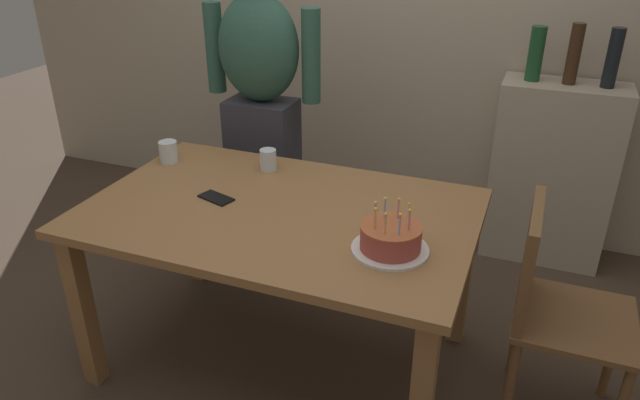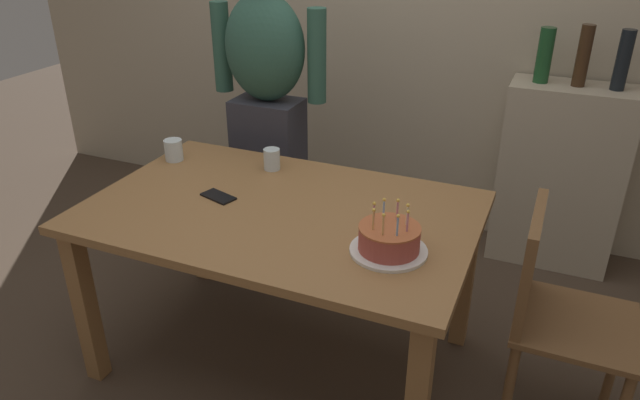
# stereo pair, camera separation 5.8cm
# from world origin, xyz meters

# --- Properties ---
(ground_plane) EXTENTS (10.00, 10.00, 0.00)m
(ground_plane) POSITION_xyz_m (0.00, 0.00, 0.00)
(ground_plane) COLOR #47382B
(back_wall) EXTENTS (5.20, 0.10, 2.60)m
(back_wall) POSITION_xyz_m (0.00, 1.55, 1.30)
(back_wall) COLOR tan
(back_wall) RESTS_ON ground_plane
(dining_table) EXTENTS (1.50, 0.96, 0.74)m
(dining_table) POSITION_xyz_m (0.00, 0.00, 0.64)
(dining_table) COLOR olive
(dining_table) RESTS_ON ground_plane
(birthday_cake) EXTENTS (0.27, 0.27, 0.18)m
(birthday_cake) POSITION_xyz_m (0.48, -0.15, 0.79)
(birthday_cake) COLOR white
(birthday_cake) RESTS_ON dining_table
(water_glass_near) EXTENTS (0.07, 0.07, 0.09)m
(water_glass_near) POSITION_xyz_m (-0.20, 0.33, 0.79)
(water_glass_near) COLOR silver
(water_glass_near) RESTS_ON dining_table
(water_glass_far) EXTENTS (0.08, 0.08, 0.10)m
(water_glass_far) POSITION_xyz_m (-0.66, 0.24, 0.79)
(water_glass_far) COLOR silver
(water_glass_far) RESTS_ON dining_table
(cell_phone) EXTENTS (0.16, 0.11, 0.01)m
(cell_phone) POSITION_xyz_m (-0.27, -0.01, 0.74)
(cell_phone) COLOR black
(cell_phone) RESTS_ON dining_table
(person_man_bearded) EXTENTS (0.61, 0.27, 1.66)m
(person_man_bearded) POSITION_xyz_m (-0.43, 0.72, 0.87)
(person_man_bearded) COLOR #33333D
(person_man_bearded) RESTS_ON ground_plane
(dining_chair) EXTENTS (0.42, 0.42, 0.87)m
(dining_chair) POSITION_xyz_m (1.03, 0.09, 0.52)
(dining_chair) COLOR brown
(dining_chair) RESTS_ON ground_plane
(shelf_cabinet) EXTENTS (0.62, 0.30, 1.29)m
(shelf_cabinet) POSITION_xyz_m (0.99, 1.33, 0.51)
(shelf_cabinet) COLOR tan
(shelf_cabinet) RESTS_ON ground_plane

